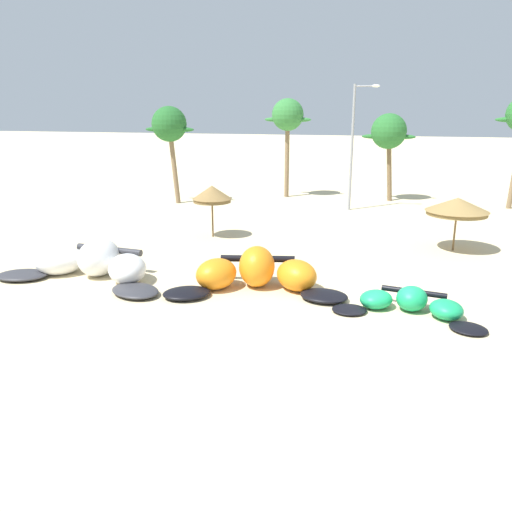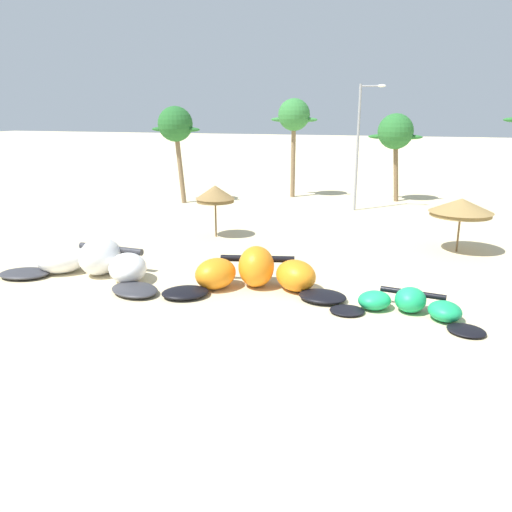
# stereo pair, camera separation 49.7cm
# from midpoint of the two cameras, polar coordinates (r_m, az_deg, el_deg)

# --- Properties ---
(ground_plane) EXTENTS (260.00, 260.00, 0.00)m
(ground_plane) POSITION_cam_midpoint_polar(r_m,az_deg,el_deg) (19.88, 13.37, -5.48)
(ground_plane) COLOR beige
(kite_far_left) EXTENTS (8.27, 4.17, 1.64)m
(kite_far_left) POSITION_cam_midpoint_polar(r_m,az_deg,el_deg) (23.55, -18.11, -0.86)
(kite_far_left) COLOR #333338
(kite_far_left) RESTS_ON ground
(kite_left) EXTENTS (7.44, 4.28, 1.69)m
(kite_left) POSITION_cam_midpoint_polar(r_m,az_deg,el_deg) (20.99, -0.64, -2.00)
(kite_left) COLOR black
(kite_left) RESTS_ON ground
(kite_left_of_center) EXTENTS (5.53, 2.95, 0.90)m
(kite_left_of_center) POSITION_cam_midpoint_polar(r_m,az_deg,el_deg) (19.42, 15.97, -5.09)
(kite_left_of_center) COLOR black
(kite_left_of_center) RESTS_ON ground
(beach_umbrella_near_van) EXTENTS (2.23, 2.23, 2.96)m
(beach_umbrella_near_van) POSITION_cam_midpoint_polar(r_m,az_deg,el_deg) (29.47, -5.36, 6.83)
(beach_umbrella_near_van) COLOR brown
(beach_umbrella_near_van) RESTS_ON ground
(beach_umbrella_middle) EXTENTS (3.17, 3.17, 2.77)m
(beach_umbrella_middle) POSITION_cam_midpoint_polar(r_m,az_deg,el_deg) (28.27, 20.87, 5.15)
(beach_umbrella_middle) COLOR brown
(beach_umbrella_middle) RESTS_ON ground
(palm_leftmost) EXTENTS (3.98, 2.65, 7.34)m
(palm_leftmost) POSITION_cam_midpoint_polar(r_m,az_deg,el_deg) (40.85, -9.89, 13.98)
(palm_leftmost) COLOR #7F6647
(palm_leftmost) RESTS_ON ground
(palm_left) EXTENTS (3.85, 2.57, 7.95)m
(palm_left) POSITION_cam_midpoint_polar(r_m,az_deg,el_deg) (43.22, 3.18, 15.09)
(palm_left) COLOR #7F6647
(palm_left) RESTS_ON ground
(palm_left_of_gap) EXTENTS (4.11, 2.74, 6.81)m
(palm_left_of_gap) POSITION_cam_midpoint_polar(r_m,az_deg,el_deg) (42.59, 14.12, 13.07)
(palm_left_of_gap) COLOR brown
(palm_left_of_gap) RESTS_ON ground
(lamppost_west) EXTENTS (1.78, 0.24, 8.77)m
(lamppost_west) POSITION_cam_midpoint_polar(r_m,az_deg,el_deg) (37.92, 10.42, 12.36)
(lamppost_west) COLOR gray
(lamppost_west) RESTS_ON ground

